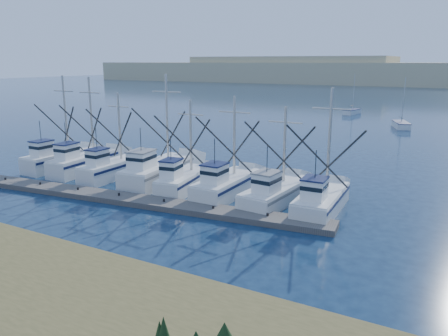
% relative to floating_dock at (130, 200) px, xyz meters
% --- Properties ---
extents(ground, '(500.00, 500.00, 0.00)m').
position_rel_floating_dock_xyz_m(ground, '(10.17, -5.33, -0.21)').
color(ground, '#0C1E37').
rests_on(ground, ground).
extents(floating_dock, '(31.26, 5.36, 0.42)m').
position_rel_floating_dock_xyz_m(floating_dock, '(0.00, 0.00, 0.00)').
color(floating_dock, '#595450').
rests_on(floating_dock, ground).
extents(dune_ridge, '(360.00, 60.00, 10.00)m').
position_rel_floating_dock_xyz_m(dune_ridge, '(10.17, 204.67, 4.79)').
color(dune_ridge, tan).
rests_on(dune_ridge, ground).
extents(trawler_fleet, '(29.62, 9.15, 9.46)m').
position_rel_floating_dock_xyz_m(trawler_fleet, '(-0.43, 4.97, 0.76)').
color(trawler_fleet, white).
rests_on(trawler_fleet, ground).
extents(sailboat_near, '(3.62, 5.88, 8.10)m').
position_rel_floating_dock_xyz_m(sailboat_near, '(13.04, 51.21, 0.28)').
color(sailboat_near, white).
rests_on(sailboat_near, ground).
extents(sailboat_far, '(2.73, 5.50, 8.10)m').
position_rel_floating_dock_xyz_m(sailboat_far, '(1.66, 66.70, 0.29)').
color(sailboat_far, white).
rests_on(sailboat_far, ground).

